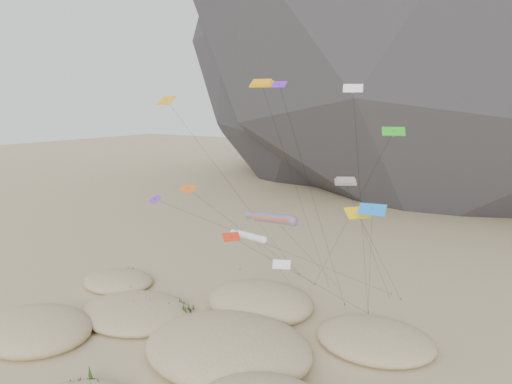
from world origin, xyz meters
TOP-DOWN VIEW (x-y plane):
  - ground at (0.00, 0.00)m, footprint 500.00×500.00m
  - dunes at (-1.38, 3.07)m, footprint 51.73×35.52m
  - dune_grass at (-1.04, 2.75)m, footprint 44.30×26.54m
  - kite_stakes at (2.17, 23.82)m, footprint 23.41×7.53m
  - rainbow_tube_kite at (3.27, 7.95)m, footprint 7.08×17.74m
  - white_tube_kite at (-0.27, 9.17)m, footprint 5.93×13.66m
  - orange_parafoil at (-1.53, 13.78)m, footprint 5.07×12.10m
  - multi_parafoil at (10.14, 10.10)m, footprint 2.17×16.73m
  - delta_kites at (2.69, 9.89)m, footprint 28.64×22.93m

SIDE VIEW (x-z plane):
  - ground at x=0.00m, z-range 0.00..0.00m
  - kite_stakes at x=2.17m, z-range 0.00..0.30m
  - dunes at x=-1.38m, z-range -1.29..2.84m
  - dune_grass at x=-1.04m, z-range 0.08..1.59m
  - white_tube_kite at x=-0.27m, z-range 4.88..15.88m
  - rainbow_tube_kite at x=3.27m, z-range 6.12..19.98m
  - multi_parafoil at x=10.14m, z-range 8.08..25.58m
  - delta_kites at x=2.69m, z-range 3.61..30.19m
  - orange_parafoil at x=-1.53m, z-range 12.65..39.60m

